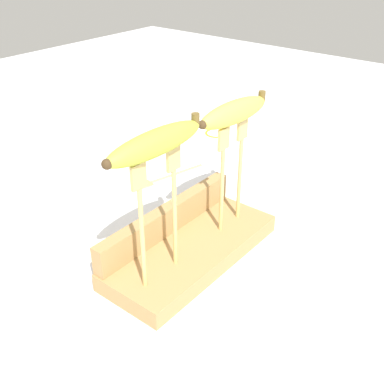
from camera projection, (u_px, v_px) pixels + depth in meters
ground_plane at (192, 258)px, 0.82m from camera, size 3.00×3.00×0.00m
wooden_board at (192, 251)px, 0.81m from camera, size 0.33×0.13×0.03m
board_backstop at (167, 219)px, 0.82m from camera, size 0.32×0.02×0.05m
fork_stand_left at (158, 207)px, 0.68m from camera, size 0.10×0.01×0.20m
fork_stand_right at (232, 166)px, 0.81m from camera, size 0.08×0.01×0.19m
banana_raised_left at (155, 143)px, 0.63m from camera, size 0.18×0.04×0.04m
banana_raised_right at (234, 112)px, 0.76m from camera, size 0.16×0.05×0.04m
fork_fallen_near at (161, 178)px, 1.07m from camera, size 0.18×0.06×0.01m
wire_coil at (217, 132)px, 1.31m from camera, size 0.07×0.07×0.01m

